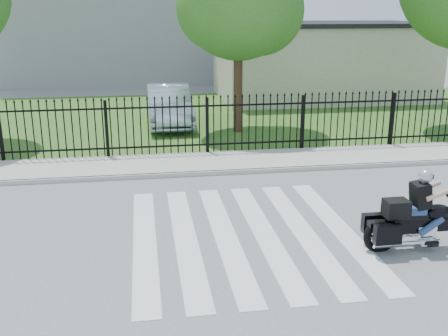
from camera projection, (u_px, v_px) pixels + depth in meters
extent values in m
plane|color=slate|center=(245.00, 235.00, 10.54)|extent=(120.00, 120.00, 0.00)
cube|color=#ADAAA3|center=(212.00, 163.00, 15.24)|extent=(40.00, 2.00, 0.12)
cube|color=#ADAAA3|center=(217.00, 173.00, 14.30)|extent=(40.00, 0.12, 0.12)
cube|color=#2D5D1F|center=(189.00, 117.00, 21.87)|extent=(40.00, 12.00, 0.02)
cube|color=black|center=(207.00, 144.00, 16.10)|extent=(26.00, 0.04, 0.05)
cube|color=black|center=(207.00, 106.00, 15.75)|extent=(26.00, 0.04, 0.05)
cylinder|color=#382316|center=(238.00, 75.00, 18.65)|extent=(0.32, 0.32, 4.16)
cube|color=beige|center=(321.00, 62.00, 26.17)|extent=(10.00, 6.00, 3.50)
cube|color=black|center=(323.00, 24.00, 25.63)|extent=(10.20, 6.20, 0.20)
torus|color=black|center=(380.00, 236.00, 9.77)|extent=(0.67, 0.14, 0.67)
cube|color=black|center=(418.00, 224.00, 9.82)|extent=(1.19, 0.23, 0.27)
ellipsoid|color=black|center=(437.00, 212.00, 9.81)|extent=(0.57, 0.37, 0.30)
cube|color=black|center=(410.00, 216.00, 9.74)|extent=(0.59, 0.30, 0.09)
cube|color=silver|center=(424.00, 231.00, 9.88)|extent=(0.37, 0.28, 0.27)
cube|color=black|center=(396.00, 208.00, 9.65)|extent=(0.44, 0.35, 0.33)
cube|color=navy|center=(416.00, 210.00, 9.72)|extent=(0.31, 0.28, 0.16)
sphere|color=#B4B6BD|center=(426.00, 176.00, 9.55)|extent=(0.26, 0.26, 0.26)
imported|color=#A1B4CB|center=(169.00, 105.00, 20.18)|extent=(1.67, 4.61, 1.51)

